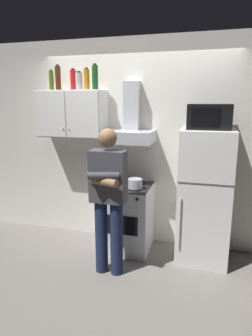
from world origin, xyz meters
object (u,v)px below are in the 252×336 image
Objects in this scene: upper_cabinet at (72,114)px; range_hood at (130,127)px; stove_oven at (127,217)px; bottle_soda_red at (73,80)px; refrigerator at (204,197)px; cooking_pot at (135,183)px; bottle_rum_dark at (58,78)px; bottle_liquor_amber at (87,79)px; bottle_wine_green at (95,77)px; bottle_canister_steel at (79,81)px; bottle_olive_oil at (51,81)px; microwave at (209,117)px; person_standing at (108,197)px.

upper_cabinet is 0.81m from range_hood.
stove_oven is 1.91m from bottle_soda_red.
refrigerator is 5.85× the size of cooking_pot.
bottle_soda_red is 0.84× the size of bottle_rum_dark.
bottle_soda_red is 0.21m from bottle_rum_dark.
bottle_wine_green is at bearing -0.96° from bottle_liquor_amber.
bottle_olive_oil is at bearing 171.79° from bottle_canister_steel.
range_hood is at bearing 1.89° from bottle_wine_green.
bottle_canister_steel is (-0.66, 0.09, 1.72)m from stove_oven.
bottle_olive_oil is (-0.29, 0.03, 0.42)m from upper_cabinet.
bottle_liquor_amber is at bearing 175.74° from refrigerator.
bottle_liquor_amber is at bearing 168.66° from stove_oven.
bottle_liquor_amber reaches higher than bottle_canister_steel.
microwave reaches higher than cooking_pot.
bottle_wine_green reaches higher than bottle_canister_steel.
upper_cabinet is at bearing 177.13° from bottle_liquor_amber.
cooking_pot is at bearing -18.48° from bottle_liquor_amber.
bottle_liquor_amber is at bearing -4.59° from bottle_olive_oil.
bottle_wine_green is (-1.40, 0.09, 0.46)m from microwave.
refrigerator is 0.84m from cooking_pot.
bottle_olive_oil reaches higher than microwave.
bottle_soda_red is at bearing 164.42° from cooking_pot.
bottle_rum_dark reaches higher than microwave.
bottle_soda_red is at bearing 160.13° from bottle_canister_steel.
bottle_soda_red is at bearing 4.34° from upper_cabinet.
refrigerator is 1.17m from person_standing.
person_standing is 1.56m from bottle_canister_steel.
bottle_canister_steel is at bearing 164.95° from cooking_pot.
stove_oven is 0.53m from cooking_pot.
bottle_soda_red is (-1.71, 0.13, 1.38)m from refrigerator.
person_standing reaches higher than refrigerator.
bottle_olive_oil is 1.15× the size of bottle_canister_steel.
microwave is 1.67m from bottle_canister_steel.
microwave is at bearing -6.46° from range_hood.
bottle_rum_dark is (-0.97, 0.11, 1.77)m from stove_oven.
bottle_soda_red reaches higher than range_hood.
upper_cabinet is at bearing 177.76° from bottle_wine_green.
range_hood is 0.97m from microwave.
range_hood is 2.74× the size of cooking_pot.
bottle_soda_red is (-0.76, 0.13, 1.74)m from stove_oven.
range_hood is 1.25m from refrigerator.
range_hood reaches higher than cooking_pot.
cooking_pot is 1.20× the size of bottle_canister_steel.
microwave is 1.45m from person_standing.
cooking_pot is (0.13, -0.25, -0.66)m from range_hood.
range_hood is 3.30× the size of bottle_canister_steel.
range_hood is 2.86× the size of bottle_olive_oil.
bottle_olive_oil is (-1.22, 0.27, 1.24)m from cooking_pot.
bottle_canister_steel reaches higher than range_hood.
bottle_soda_red is 0.85× the size of bottle_wine_green.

